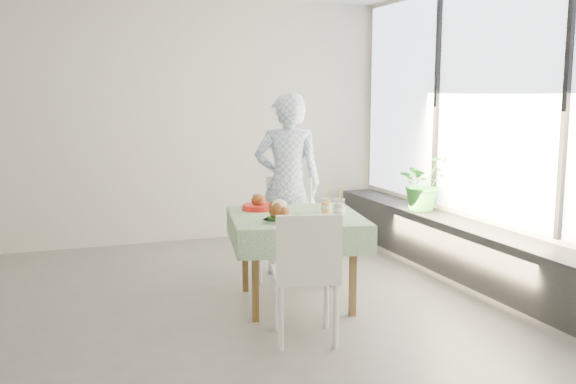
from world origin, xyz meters
name	(u,v)px	position (x,y,z in m)	size (l,w,h in m)	color
floor	(172,313)	(0.00, 0.00, 0.00)	(6.00, 6.00, 0.00)	#605E5B
wall_back	(129,122)	(0.00, 2.50, 1.40)	(6.00, 0.02, 2.80)	beige
wall_front	(274,175)	(0.00, -2.50, 1.40)	(6.00, 0.02, 2.80)	beige
wall_right	(495,128)	(3.00, 0.00, 1.40)	(0.02, 5.00, 2.80)	beige
window_pane	(494,101)	(2.97, 0.00, 1.65)	(0.01, 4.80, 2.18)	#D1E0F9
window_ledge	(471,252)	(2.80, 0.00, 0.25)	(0.40, 4.80, 0.50)	black
cafe_table	(296,249)	(1.01, -0.10, 0.46)	(1.21, 1.21, 0.74)	brown
chair_far	(285,248)	(1.17, 0.62, 0.29)	(0.61, 0.61, 0.93)	white
chair_near	(305,300)	(0.78, -0.87, 0.29)	(0.53, 0.53, 0.93)	white
diner	(288,184)	(1.25, 0.76, 0.87)	(0.63, 0.41, 1.73)	#89A9DC
main_dish	(281,214)	(0.81, -0.32, 0.80)	(0.34, 0.34, 0.17)	white
juice_cup_orange	(326,206)	(1.28, -0.09, 0.80)	(0.09, 0.09, 0.25)	white
juice_cup_lemonade	(339,208)	(1.31, -0.27, 0.81)	(0.10, 0.10, 0.28)	white
second_dish	(259,205)	(0.79, 0.22, 0.78)	(0.28, 0.28, 0.13)	red
potted_plant	(423,183)	(2.79, 0.85, 0.79)	(0.52, 0.45, 0.58)	#287226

